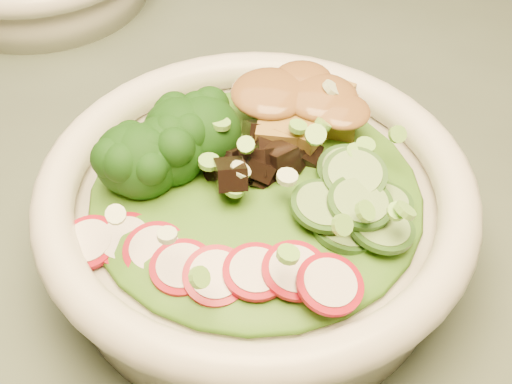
% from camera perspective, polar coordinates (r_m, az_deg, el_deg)
% --- Properties ---
extents(dining_table, '(1.20, 0.80, 0.75)m').
position_cam_1_polar(dining_table, '(0.63, 13.40, -11.14)').
color(dining_table, black).
rests_on(dining_table, ground).
extents(salad_bowl, '(0.30, 0.30, 0.08)m').
position_cam_1_polar(salad_bowl, '(0.49, 0.00, -1.71)').
color(salad_bowl, silver).
rests_on(salad_bowl, dining_table).
extents(lettuce_bed, '(0.22, 0.22, 0.03)m').
position_cam_1_polar(lettuce_bed, '(0.47, 0.00, 0.08)').
color(lettuce_bed, '#265B13').
rests_on(lettuce_bed, salad_bowl).
extents(broccoli_florets, '(0.09, 0.08, 0.05)m').
position_cam_1_polar(broccoli_florets, '(0.48, -7.82, 3.35)').
color(broccoli_florets, black).
rests_on(broccoli_florets, salad_bowl).
extents(radish_slices, '(0.12, 0.05, 0.02)m').
position_cam_1_polar(radish_slices, '(0.43, -2.90, -6.20)').
color(radish_slices, maroon).
rests_on(radish_slices, salad_bowl).
extents(cucumber_slices, '(0.08, 0.08, 0.04)m').
position_cam_1_polar(cucumber_slices, '(0.45, 8.49, -1.01)').
color(cucumber_slices, '#79AD60').
rests_on(cucumber_slices, salad_bowl).
extents(mushroom_heap, '(0.08, 0.08, 0.04)m').
position_cam_1_polar(mushroom_heap, '(0.47, 0.54, 2.52)').
color(mushroom_heap, black).
rests_on(mushroom_heap, salad_bowl).
extents(tofu_cubes, '(0.10, 0.07, 0.04)m').
position_cam_1_polar(tofu_cubes, '(0.51, 2.80, 6.34)').
color(tofu_cubes, olive).
rests_on(tofu_cubes, salad_bowl).
extents(peanut_sauce, '(0.08, 0.06, 0.02)m').
position_cam_1_polar(peanut_sauce, '(0.50, 2.86, 7.59)').
color(peanut_sauce, brown).
rests_on(peanut_sauce, tofu_cubes).
extents(scallion_garnish, '(0.21, 0.21, 0.03)m').
position_cam_1_polar(scallion_garnish, '(0.46, 0.00, 2.44)').
color(scallion_garnish, '#73BB42').
rests_on(scallion_garnish, salad_bowl).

